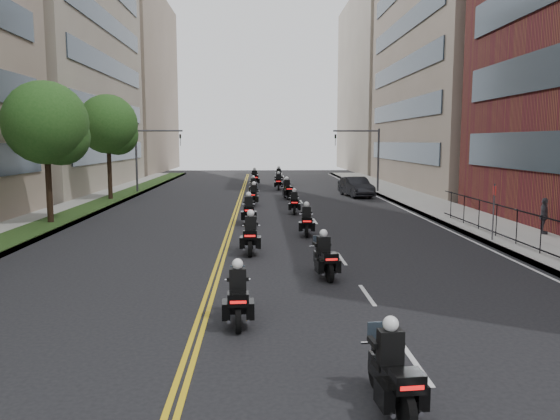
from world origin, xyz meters
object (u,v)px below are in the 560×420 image
at_px(motorcycle_3, 324,259).
at_px(motorcycle_6, 249,211).
at_px(motorcycle_8, 254,196).
at_px(motorcycle_2, 238,298).
at_px(motorcycle_9, 287,190).
at_px(motorcycle_12, 255,179).
at_px(motorcycle_10, 253,187).
at_px(motorcycle_7, 294,204).
at_px(motorcycle_1, 392,374).
at_px(motorcycle_4, 251,236).
at_px(parked_sedan, 356,187).
at_px(pedestrian_c, 544,216).
at_px(motorcycle_11, 279,182).
at_px(motorcycle_13, 279,176).
at_px(motorcycle_5, 307,222).

height_order(motorcycle_3, motorcycle_6, motorcycle_6).
bearing_deg(motorcycle_8, motorcycle_2, -83.74).
bearing_deg(motorcycle_9, motorcycle_12, 94.11).
relative_size(motorcycle_10, motorcycle_12, 0.87).
distance_m(motorcycle_2, motorcycle_7, 20.86).
relative_size(motorcycle_1, motorcycle_4, 0.90).
height_order(motorcycle_7, motorcycle_8, motorcycle_8).
relative_size(parked_sedan, pedestrian_c, 2.83).
bearing_deg(motorcycle_12, parked_sedan, -57.21).
height_order(motorcycle_4, pedestrian_c, pedestrian_c).
relative_size(motorcycle_2, motorcycle_9, 0.92).
bearing_deg(motorcycle_4, motorcycle_3, -57.51).
xyz_separation_m(motorcycle_2, motorcycle_7, (2.75, 20.68, -0.01)).
bearing_deg(motorcycle_4, motorcycle_11, 86.48).
xyz_separation_m(motorcycle_3, motorcycle_9, (0.06, 24.87, 0.06)).
height_order(motorcycle_8, motorcycle_13, motorcycle_13).
relative_size(motorcycle_11, motorcycle_12, 0.92).
distance_m(motorcycle_6, motorcycle_13, 29.53).
relative_size(motorcycle_4, motorcycle_9, 1.01).
bearing_deg(motorcycle_2, motorcycle_4, 86.11).
bearing_deg(motorcycle_8, parked_sedan, 42.69).
relative_size(motorcycle_12, motorcycle_13, 1.01).
distance_m(motorcycle_4, motorcycle_13, 37.32).
xyz_separation_m(motorcycle_5, motorcycle_10, (-2.74, 20.32, 0.00)).
bearing_deg(motorcycle_8, motorcycle_9, 65.77).
bearing_deg(parked_sedan, motorcycle_11, 124.32).
xyz_separation_m(motorcycle_11, pedestrian_c, (11.63, -25.79, 0.33)).
xyz_separation_m(motorcycle_8, motorcycle_10, (-0.09, 8.00, -0.03)).
relative_size(motorcycle_5, motorcycle_7, 1.02).
bearing_deg(motorcycle_12, motorcycle_4, -94.74).
distance_m(motorcycle_1, motorcycle_8, 29.70).
bearing_deg(motorcycle_12, motorcycle_9, -83.09).
height_order(motorcycle_1, parked_sedan, same).
xyz_separation_m(motorcycle_3, motorcycle_6, (-2.72, 11.88, 0.06)).
relative_size(motorcycle_5, motorcycle_10, 0.99).
height_order(motorcycle_5, motorcycle_12, motorcycle_12).
distance_m(motorcycle_6, motorcycle_12, 25.60).
height_order(motorcycle_7, motorcycle_13, motorcycle_13).
xyz_separation_m(motorcycle_10, motorcycle_12, (0.04, 8.94, 0.09)).
xyz_separation_m(motorcycle_8, motorcycle_13, (2.53, 20.74, 0.06)).
height_order(motorcycle_8, parked_sedan, motorcycle_8).
bearing_deg(motorcycle_10, motorcycle_8, -91.93).
bearing_deg(motorcycle_9, parked_sedan, 9.23).
bearing_deg(motorcycle_10, motorcycle_9, -56.58).
relative_size(motorcycle_4, motorcycle_13, 0.96).
bearing_deg(motorcycle_8, motorcycle_11, 86.66).
xyz_separation_m(motorcycle_7, parked_sedan, (5.76, 10.45, 0.17)).
relative_size(motorcycle_4, motorcycle_7, 1.11).
distance_m(motorcycle_5, motorcycle_9, 16.64).
relative_size(motorcycle_9, motorcycle_13, 0.95).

